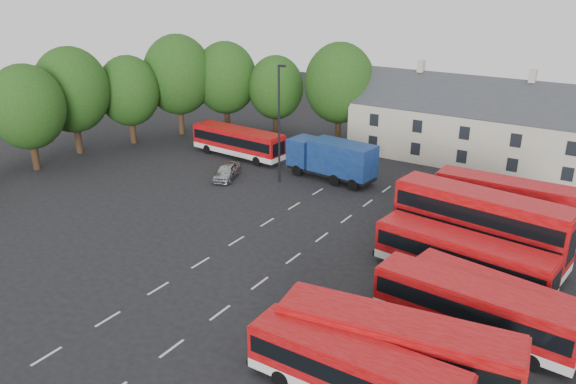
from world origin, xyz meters
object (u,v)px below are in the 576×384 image
lamppost (279,122)px  silver_car (227,171)px  bus_row_a (354,369)px  box_truck (332,158)px  bus_dd_south (480,222)px

lamppost → silver_car: bearing=-157.5°
silver_car → bus_row_a: bearing=-60.8°
silver_car → box_truck: bearing=11.2°
silver_car → lamppost: size_ratio=0.40×
bus_row_a → bus_dd_south: bearing=86.6°
bus_dd_south → lamppost: size_ratio=1.09×
lamppost → bus_dd_south: bearing=-14.8°
box_truck → bus_dd_south: bearing=-22.2°
bus_row_a → box_truck: 29.93m
lamppost → bus_row_a: bearing=-49.7°
bus_row_a → silver_car: (-23.89, 20.48, -1.01)m
bus_row_a → lamppost: 29.76m
box_truck → lamppost: 6.27m
bus_dd_south → lamppost: bearing=171.7°
bus_row_a → lamppost: size_ratio=0.94×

